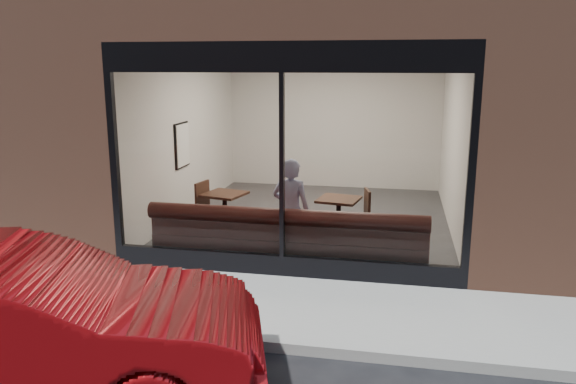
% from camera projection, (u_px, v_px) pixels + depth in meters
% --- Properties ---
extents(ground, '(120.00, 120.00, 0.00)m').
position_uv_depth(ground, '(243.00, 345.00, 5.94)').
color(ground, black).
rests_on(ground, ground).
extents(sidewalk_near, '(40.00, 2.00, 0.01)m').
position_uv_depth(sidewalk_near, '(265.00, 306.00, 6.90)').
color(sidewalk_near, gray).
rests_on(sidewalk_near, ground).
extents(kerb_near, '(40.00, 0.10, 0.12)m').
position_uv_depth(kerb_near, '(241.00, 342.00, 5.88)').
color(kerb_near, gray).
rests_on(kerb_near, ground).
extents(host_building_pier_left, '(2.50, 12.00, 3.20)m').
position_uv_depth(host_building_pier_left, '(183.00, 118.00, 13.95)').
color(host_building_pier_left, brown).
rests_on(host_building_pier_left, ground).
extents(host_building_pier_right, '(2.50, 12.00, 3.20)m').
position_uv_depth(host_building_pier_right, '(501.00, 124.00, 12.52)').
color(host_building_pier_right, brown).
rests_on(host_building_pier_right, ground).
extents(host_building_backfill, '(5.00, 6.00, 3.20)m').
position_uv_depth(host_building_backfill, '(346.00, 111.00, 16.10)').
color(host_building_backfill, brown).
rests_on(host_building_backfill, ground).
extents(cafe_floor, '(6.00, 6.00, 0.00)m').
position_uv_depth(cafe_floor, '(314.00, 219.00, 10.72)').
color(cafe_floor, '#2D2D30').
rests_on(cafe_floor, ground).
extents(cafe_ceiling, '(6.00, 6.00, 0.00)m').
position_uv_depth(cafe_ceiling, '(316.00, 48.00, 10.01)').
color(cafe_ceiling, white).
rests_on(cafe_ceiling, host_building_upper).
extents(cafe_wall_back, '(5.00, 0.00, 5.00)m').
position_uv_depth(cafe_wall_back, '(333.00, 121.00, 13.23)').
color(cafe_wall_back, silver).
rests_on(cafe_wall_back, ground).
extents(cafe_wall_left, '(0.00, 6.00, 6.00)m').
position_uv_depth(cafe_wall_left, '(187.00, 133.00, 10.84)').
color(cafe_wall_left, silver).
rests_on(cafe_wall_left, ground).
extents(cafe_wall_right, '(0.00, 6.00, 6.00)m').
position_uv_depth(cafe_wall_right, '(454.00, 140.00, 9.89)').
color(cafe_wall_right, silver).
rests_on(cafe_wall_right, ground).
extents(storefront_kick, '(5.00, 0.10, 0.30)m').
position_uv_depth(storefront_kick, '(282.00, 265.00, 7.87)').
color(storefront_kick, black).
rests_on(storefront_kick, ground).
extents(storefront_header, '(5.00, 0.10, 0.40)m').
position_uv_depth(storefront_header, '(282.00, 57.00, 7.23)').
color(storefront_header, black).
rests_on(storefront_header, host_building_upper).
extents(storefront_mullion, '(0.06, 0.10, 2.50)m').
position_uv_depth(storefront_mullion, '(282.00, 167.00, 7.56)').
color(storefront_mullion, black).
rests_on(storefront_mullion, storefront_kick).
extents(storefront_glass, '(4.80, 0.00, 4.80)m').
position_uv_depth(storefront_glass, '(282.00, 168.00, 7.53)').
color(storefront_glass, white).
rests_on(storefront_glass, storefront_kick).
extents(banquette, '(4.00, 0.55, 0.45)m').
position_uv_depth(banquette, '(288.00, 251.00, 8.23)').
color(banquette, '#381514').
rests_on(banquette, cafe_floor).
extents(person, '(0.62, 0.45, 1.57)m').
position_uv_depth(person, '(291.00, 211.00, 8.33)').
color(person, '#A2AFDC').
rests_on(person, cafe_floor).
extents(cafe_table_left, '(0.78, 0.78, 0.04)m').
position_uv_depth(cafe_table_left, '(224.00, 194.00, 9.58)').
color(cafe_table_left, black).
rests_on(cafe_table_left, cafe_floor).
extents(cafe_table_right, '(0.74, 0.74, 0.04)m').
position_uv_depth(cafe_table_right, '(339.00, 199.00, 9.20)').
color(cafe_table_right, black).
rests_on(cafe_table_right, cafe_floor).
extents(cafe_chair_left, '(0.50, 0.50, 0.04)m').
position_uv_depth(cafe_chair_left, '(194.00, 220.00, 9.80)').
color(cafe_chair_left, black).
rests_on(cafe_chair_left, cafe_floor).
extents(cafe_chair_right, '(0.46, 0.46, 0.04)m').
position_uv_depth(cafe_chair_right, '(355.00, 232.00, 9.11)').
color(cafe_chair_right, black).
rests_on(cafe_chair_right, cafe_floor).
extents(wall_poster, '(0.02, 0.59, 0.79)m').
position_uv_depth(wall_poster, '(183.00, 145.00, 10.53)').
color(wall_poster, white).
rests_on(wall_poster, cafe_wall_left).
extents(parked_car, '(4.53, 2.70, 1.41)m').
position_uv_depth(parked_car, '(10.00, 331.00, 4.74)').
color(parked_car, '#AA0D12').
rests_on(parked_car, ground).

